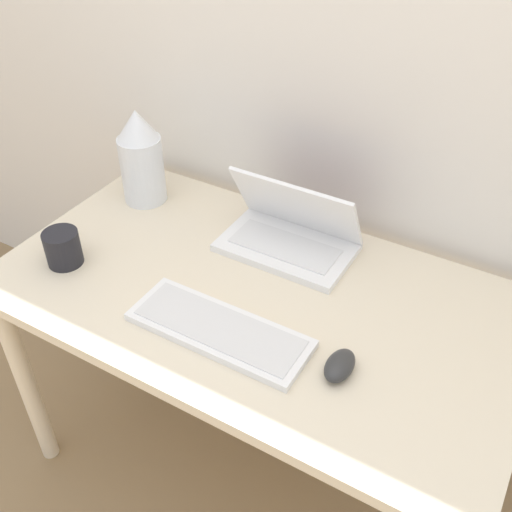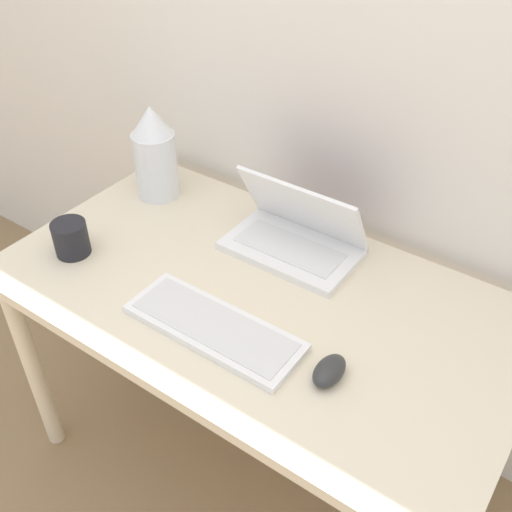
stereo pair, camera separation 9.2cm
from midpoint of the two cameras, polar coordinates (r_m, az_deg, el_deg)
wall_back at (r=1.51m, az=6.72°, el=21.55°), size 6.00×0.05×2.50m
desk at (r=1.50m, az=-1.81°, el=-5.96°), size 1.28×0.71×0.72m
laptop at (r=1.56m, az=1.58°, el=2.17°), size 0.34×0.21×0.20m
keyboard at (r=1.34m, az=-5.43°, el=-7.09°), size 0.42×0.15×0.02m
mouse at (r=1.26m, az=5.88°, el=-10.41°), size 0.06×0.10×0.04m
vase at (r=1.74m, az=-12.41°, el=9.12°), size 0.12×0.12×0.28m
mug at (r=1.59m, az=-19.51°, el=0.69°), size 0.09×0.09×0.09m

